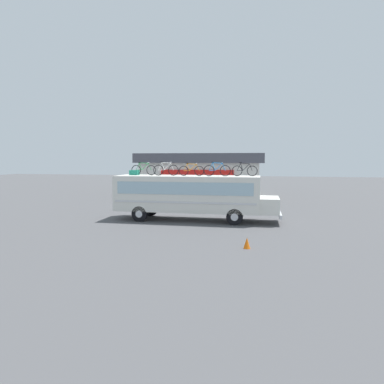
% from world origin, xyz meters
% --- Properties ---
extents(ground_plane, '(120.00, 120.00, 0.00)m').
position_xyz_m(ground_plane, '(0.00, 0.00, 0.00)').
color(ground_plane, '#4C4C4F').
extents(bus, '(10.80, 2.65, 2.96)m').
position_xyz_m(bus, '(0.26, -0.00, 1.74)').
color(bus, silver).
rests_on(bus, ground).
extents(luggage_bag_1, '(0.60, 0.47, 0.34)m').
position_xyz_m(luggage_bag_1, '(-3.80, 0.35, 3.13)').
color(luggage_bag_1, '#1E7F66').
rests_on(luggage_bag_1, bus).
extents(rooftop_bicycle_1, '(1.77, 0.44, 0.90)m').
position_xyz_m(rooftop_bicycle_1, '(-3.17, 0.42, 3.34)').
color(rooftop_bicycle_1, black).
rests_on(rooftop_bicycle_1, bus).
extents(rooftop_bicycle_2, '(1.74, 0.44, 0.94)m').
position_xyz_m(rooftop_bicycle_2, '(-1.47, 0.03, 3.35)').
color(rooftop_bicycle_2, black).
rests_on(rooftop_bicycle_2, bus).
extents(rooftop_bicycle_3, '(1.69, 0.44, 0.86)m').
position_xyz_m(rooftop_bicycle_3, '(0.28, -0.04, 3.32)').
color(rooftop_bicycle_3, black).
rests_on(rooftop_bicycle_3, bus).
extents(rooftop_bicycle_4, '(1.75, 0.44, 0.93)m').
position_xyz_m(rooftop_bicycle_4, '(1.99, -0.12, 3.35)').
color(rooftop_bicycle_4, black).
rests_on(rooftop_bicycle_4, bus).
extents(rooftop_bicycle_5, '(1.64, 0.44, 0.90)m').
position_xyz_m(rooftop_bicycle_5, '(3.72, 0.33, 3.33)').
color(rooftop_bicycle_5, black).
rests_on(rooftop_bicycle_5, bus).
extents(roadside_building, '(13.13, 10.15, 4.63)m').
position_xyz_m(roadside_building, '(-1.42, 16.03, 2.37)').
color(roadside_building, silver).
rests_on(roadside_building, ground).
extents(traffic_cone, '(0.32, 0.32, 0.51)m').
position_xyz_m(traffic_cone, '(4.17, -6.64, 0.25)').
color(traffic_cone, orange).
rests_on(traffic_cone, ground).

